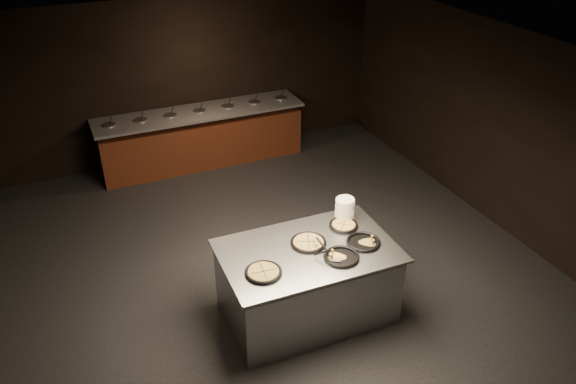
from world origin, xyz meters
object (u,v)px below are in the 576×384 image
(serving_counter, at_px, (307,284))
(plate_stack, at_px, (345,209))
(pan_cheese_whole, at_px, (308,242))
(pan_veggie_whole, at_px, (263,272))

(serving_counter, distance_m, plate_stack, 1.03)
(serving_counter, relative_size, pan_cheese_whole, 4.84)
(pan_veggie_whole, height_order, pan_cheese_whole, same)
(plate_stack, relative_size, pan_cheese_whole, 0.66)
(plate_stack, bearing_deg, pan_veggie_whole, -155.29)
(pan_cheese_whole, bearing_deg, plate_stack, 25.55)
(serving_counter, relative_size, plate_stack, 7.30)
(serving_counter, distance_m, pan_cheese_whole, 0.53)
(plate_stack, bearing_deg, pan_cheese_whole, -154.45)
(serving_counter, bearing_deg, pan_veggie_whole, -160.89)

